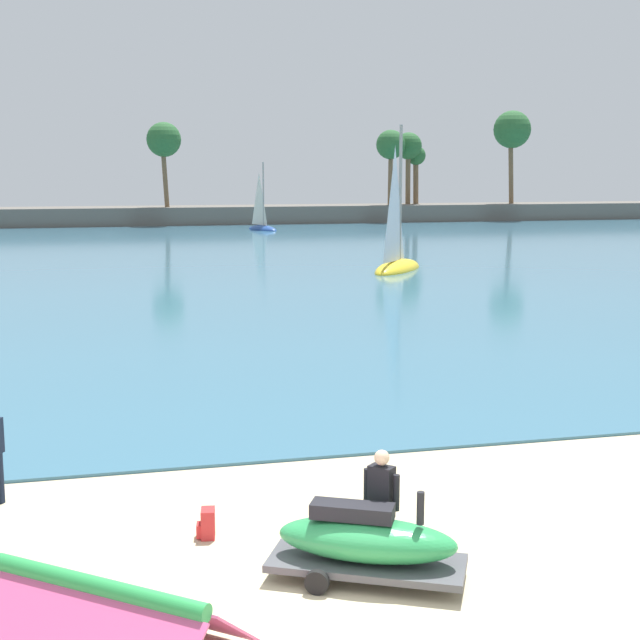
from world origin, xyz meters
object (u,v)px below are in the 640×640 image
Objects in this scene: backpack_spare at (207,524)px; sailboat_toward_headland at (397,257)px; folded_kite at (98,608)px; watercraft_on_trailer at (366,542)px; sailboat_mid_bay at (262,223)px; person_rigging_by_gear at (381,505)px.

backpack_spare is 0.05× the size of sailboat_toward_headland.
sailboat_toward_headland is at bearing 66.51° from folded_kite.
folded_kite is 1.30× the size of watercraft_on_trailer.
sailboat_mid_bay reaches higher than watercraft_on_trailer.
sailboat_mid_bay reaches higher than backpack_spare.
sailboat_mid_bay is at bearing 91.96° from sailboat_toward_headland.
watercraft_on_trailer is 2.69m from backpack_spare.
folded_kite is at bearing -158.44° from person_rigging_by_gear.
watercraft_on_trailer is 6.30× the size of backpack_spare.
sailboat_toward_headland reaches higher than watercraft_on_trailer.
person_rigging_by_gear reaches higher than backpack_spare.
folded_kite reaches higher than backpack_spare.
folded_kite is 3.45m from backpack_spare.
watercraft_on_trailer reaches higher than backpack_spare.
watercraft_on_trailer is 0.34× the size of sailboat_toward_headland.
person_rigging_by_gear is 36.59m from sailboat_toward_headland.
folded_kite is 71.82m from sailboat_mid_bay.
folded_kite is at bearing -161.43° from watercraft_on_trailer.
person_rigging_by_gear is 0.26× the size of sailboat_mid_bay.
backpack_spare is 68.53m from sailboat_mid_bay.
backpack_spare is 35.93m from sailboat_toward_headland.
sailboat_toward_headland is (15.68, 36.08, 0.22)m from folded_kite.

